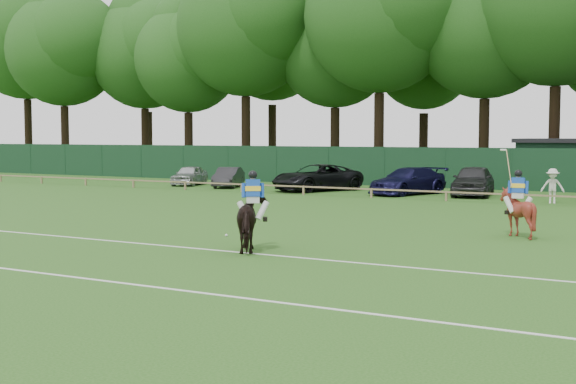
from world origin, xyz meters
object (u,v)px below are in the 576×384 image
Objects in this scene: horse_dark at (253,221)px; sedan_silver at (190,175)px; spectator_left at (553,186)px; polo_ball at (226,235)px; hatch_grey at (473,181)px; suv_black at (317,178)px; horse_chestnut at (518,213)px; sedan_grey at (228,177)px; sedan_navy at (408,181)px.

horse_dark is 29.01m from sedan_silver.
polo_ball is at bearing -120.94° from spectator_left.
horse_dark is at bearing -98.97° from hatch_grey.
spectator_left reaches higher than suv_black.
suv_black is 61.71× the size of polo_ball.
polo_ball is at bearing 22.14° from horse_chestnut.
hatch_grey reaches higher than sedan_grey.
horse_dark reaches higher than sedan_silver.
sedan_navy is at bearing -176.89° from hatch_grey.
horse_dark is 22.45m from hatch_grey.
sedan_silver is at bearing 150.86° from sedan_grey.
horse_dark is 1.29× the size of horse_chestnut.
horse_dark reaches higher than hatch_grey.
horse_chestnut is 0.28× the size of suv_black.
sedan_navy reaches higher than polo_ball.
spectator_left is (19.80, -1.87, 0.21)m from sedan_grey.
suv_black reaches higher than sedan_silver.
horse_chestnut is at bearing -78.78° from hatch_grey.
suv_black is 1.10× the size of sedan_navy.
sedan_silver is at bearing 171.53° from hatch_grey.
suv_black is at bearing -51.86° from horse_chestnut.
sedan_silver is at bearing -83.10° from horse_dark.
hatch_grey is at bearing 83.79° from polo_ball.
sedan_navy is at bearing 156.75° from spectator_left.
sedan_silver reaches higher than polo_ball.
horse_chestnut is 17.68m from sedan_navy.
horse_chestnut reaches higher than sedan_navy.
spectator_left is 18.49× the size of polo_ball.
sedan_navy is at bearing -113.98° from horse_dark.
suv_black reaches higher than sedan_grey.
spectator_left is (-1.36, 13.12, 0.05)m from horse_chestnut.
sedan_silver is 9.58m from suv_black.
horse_dark is at bearing -62.62° from sedan_navy.
sedan_navy is at bearing -20.83° from sedan_grey.
suv_black is (-9.18, 21.65, -0.08)m from horse_dark.
horse_chestnut is at bearing -56.28° from sedan_grey.
polo_ball is (-2.38, 2.17, -0.81)m from horse_dark.
spectator_left reaches higher than sedan_grey.
hatch_grey is (18.57, 0.30, 0.18)m from sedan_silver.
sedan_silver is 0.68× the size of suv_black.
spectator_left is at bearing -22.34° from sedan_silver.
horse_chestnut is 0.94× the size of spectator_left.
hatch_grey is 53.80× the size of polo_ball.
spectator_left is at bearing 16.15° from suv_black.
sedan_grey reaches higher than polo_ball.
sedan_navy is (-3.57, 21.69, -0.12)m from horse_dark.
horse_dark is 8.82m from horse_chestnut.
polo_ball is (1.20, -19.52, -0.69)m from sedan_navy.
spectator_left reaches higher than sedan_silver.
horse_dark reaches higher than polo_ball.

